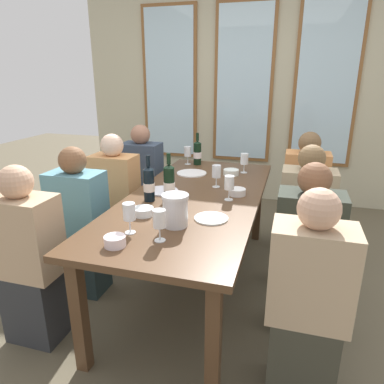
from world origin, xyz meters
TOP-DOWN VIEW (x-y plane):
  - ground_plane at (0.00, 0.00)m, footprint 12.00×12.00m
  - back_wall_with_windows at (0.00, 2.21)m, footprint 4.13×0.10m
  - dining_table at (0.00, 0.00)m, footprint 0.93×2.12m
  - white_plate_0 at (0.21, -0.38)m, footprint 0.21×0.21m
  - white_plate_1 at (-0.26, 0.03)m, footprint 0.24×0.24m
  - white_plate_2 at (-0.19, 0.56)m, footprint 0.26×0.26m
  - metal_pitcher at (0.04, -0.54)m, footprint 0.16×0.16m
  - wine_bottle_0 at (-0.23, 0.90)m, footprint 0.08×0.08m
  - wine_bottle_1 at (-0.27, -0.19)m, footprint 0.08×0.08m
  - wine_bottle_2 at (-0.14, -0.15)m, footprint 0.08×0.08m
  - tasting_bowl_0 at (-0.18, -0.87)m, footprint 0.11×0.11m
  - tasting_bowl_1 at (0.15, 0.62)m, footprint 0.13×0.13m
  - tasting_bowl_2 at (-0.21, -0.44)m, footprint 0.13×0.13m
  - tasting_bowl_3 at (0.29, 0.10)m, footprint 0.12×0.12m
  - wine_glass_0 at (0.02, -0.74)m, footprint 0.07×0.07m
  - wine_glass_1 at (-0.32, 0.88)m, footprint 0.07×0.07m
  - wine_glass_2 at (-0.17, -0.70)m, footprint 0.07×0.07m
  - wine_glass_3 at (0.25, 0.72)m, footprint 0.07×0.07m
  - wine_glass_4 at (0.25, -0.02)m, footprint 0.07×0.07m
  - wine_glass_5 at (0.10, 0.25)m, footprint 0.07×0.07m
  - seated_person_0 at (-0.78, -0.81)m, footprint 0.38×0.24m
  - seated_person_1 at (0.78, -0.78)m, footprint 0.38×0.24m
  - seated_person_2 at (-0.78, 0.27)m, footprint 0.38×0.24m
  - seated_person_3 at (0.78, 0.24)m, footprint 0.38×0.24m
  - seated_person_4 at (-0.78, -0.29)m, footprint 0.38×0.24m
  - seated_person_5 at (0.78, -0.30)m, footprint 0.38×0.24m
  - seated_person_6 at (-0.78, 0.83)m, footprint 0.38×0.24m
  - seated_person_7 at (0.78, 0.84)m, footprint 0.38×0.24m

SIDE VIEW (x-z plane):
  - ground_plane at x=0.00m, z-range 0.00..0.00m
  - seated_person_0 at x=-0.78m, z-range -0.03..1.08m
  - seated_person_1 at x=0.78m, z-range -0.03..1.08m
  - seated_person_2 at x=-0.78m, z-range -0.03..1.08m
  - seated_person_3 at x=0.78m, z-range -0.03..1.08m
  - seated_person_4 at x=-0.78m, z-range -0.03..1.08m
  - seated_person_5 at x=0.78m, z-range -0.03..1.08m
  - seated_person_6 at x=-0.78m, z-range -0.03..1.08m
  - seated_person_7 at x=0.78m, z-range -0.03..1.08m
  - dining_table at x=0.00m, z-range 0.29..1.03m
  - white_plate_0 at x=0.21m, z-range 0.74..0.75m
  - white_plate_1 at x=-0.26m, z-range 0.74..0.75m
  - white_plate_2 at x=-0.19m, z-range 0.74..0.75m
  - tasting_bowl_3 at x=0.29m, z-range 0.74..0.79m
  - tasting_bowl_2 at x=-0.21m, z-range 0.74..0.79m
  - tasting_bowl_1 at x=0.15m, z-range 0.74..0.79m
  - tasting_bowl_0 at x=-0.18m, z-range 0.74..0.79m
  - metal_pitcher at x=0.04m, z-range 0.74..0.93m
  - wine_bottle_0 at x=-0.23m, z-range 0.70..1.01m
  - wine_glass_1 at x=-0.32m, z-range 0.77..0.94m
  - wine_glass_0 at x=0.02m, z-range 0.77..0.94m
  - wine_glass_3 at x=0.25m, z-range 0.77..0.94m
  - wine_glass_2 at x=-0.17m, z-range 0.77..0.94m
  - wine_glass_4 at x=0.25m, z-range 0.77..0.95m
  - wine_glass_5 at x=0.10m, z-range 0.77..0.95m
  - wine_bottle_1 at x=-0.27m, z-range 0.70..1.02m
  - wine_bottle_2 at x=-0.14m, z-range 0.70..1.04m
  - back_wall_with_windows at x=0.00m, z-range 0.00..2.90m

